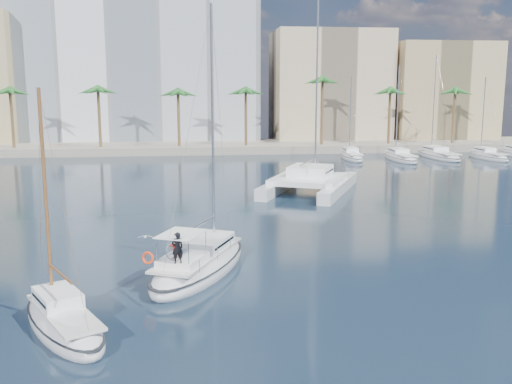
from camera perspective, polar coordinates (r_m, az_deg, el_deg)
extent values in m
plane|color=black|center=(33.72, -1.41, -6.74)|extent=(160.00, 160.00, 0.00)
cube|color=gray|center=(93.64, -4.74, 4.51)|extent=(120.00, 14.00, 1.20)
cube|color=silver|center=(105.62, -11.73, 12.26)|extent=(42.00, 16.00, 28.00)
cube|color=tan|center=(105.11, 7.29, 10.22)|extent=(20.00, 14.00, 20.00)
cube|color=tan|center=(109.71, 17.87, 9.29)|extent=(18.00, 12.00, 18.00)
cylinder|color=brown|center=(89.30, -4.70, 7.23)|extent=(0.44, 0.44, 10.50)
sphere|color=#246125|center=(89.18, -4.75, 10.60)|extent=(3.60, 3.60, 3.60)
cylinder|color=brown|center=(96.55, 16.07, 7.09)|extent=(0.44, 0.44, 10.50)
sphere|color=#246125|center=(96.45, 16.23, 10.21)|extent=(3.60, 3.60, 3.60)
ellipsoid|color=silver|center=(31.44, -5.64, -7.47)|extent=(7.07, 10.53, 2.10)
ellipsoid|color=black|center=(31.35, -5.65, -6.95)|extent=(7.13, 10.63, 0.18)
cube|color=silver|center=(31.04, -5.80, -6.17)|extent=(5.19, 7.84, 0.12)
cube|color=white|center=(31.97, -4.98, -5.00)|extent=(3.32, 3.90, 0.60)
cube|color=black|center=(31.97, -4.98, -4.96)|extent=(3.18, 3.55, 0.14)
cylinder|color=#B7BABF|center=(32.00, -4.35, 6.51)|extent=(0.15, 0.15, 13.24)
cylinder|color=#B7BABF|center=(30.90, -5.64, -3.25)|extent=(1.77, 3.76, 0.11)
cube|color=white|center=(29.28, -7.33, -6.72)|extent=(2.78, 3.09, 0.36)
cube|color=white|center=(28.83, -7.48, -4.17)|extent=(2.78, 3.09, 0.04)
torus|color=silver|center=(28.25, -8.20, -5.96)|extent=(0.90, 0.44, 0.96)
torus|color=#FF370D|center=(28.55, -10.77, -6.49)|extent=(0.66, 0.44, 0.64)
imported|color=black|center=(27.91, -7.86, -5.55)|extent=(0.65, 0.52, 1.55)
imported|color=#AB261A|center=(28.76, -8.11, -5.40)|extent=(0.61, 0.49, 1.23)
ellipsoid|color=silver|center=(25.37, -18.63, -12.53)|extent=(5.48, 7.45, 1.70)
ellipsoid|color=black|center=(25.28, -18.66, -12.02)|extent=(5.54, 7.52, 0.18)
cube|color=silver|center=(25.01, -18.62, -11.27)|extent=(4.04, 5.54, 0.12)
cube|color=white|center=(25.64, -19.21, -9.91)|extent=(2.48, 2.81, 0.60)
cube|color=black|center=(25.63, -19.22, -9.87)|extent=(2.37, 2.58, 0.14)
cylinder|color=brown|center=(25.36, -20.29, -0.41)|extent=(0.15, 0.15, 8.96)
cylinder|color=brown|center=(24.69, -18.97, -7.74)|extent=(1.50, 2.62, 0.11)
cube|color=silver|center=(56.90, 2.65, 0.81)|extent=(7.02, 12.96, 1.10)
cube|color=silver|center=(55.59, 8.28, 0.49)|extent=(7.02, 12.96, 1.10)
cube|color=white|center=(55.40, 5.28, 1.31)|extent=(8.94, 9.55, 0.50)
cube|color=white|center=(55.96, 5.46, 2.12)|extent=(5.20, 5.37, 1.00)
cube|color=black|center=(55.95, 5.46, 2.17)|extent=(4.98, 4.88, 0.18)
cylinder|color=#B7BABF|center=(57.43, 6.10, 11.01)|extent=(0.18, 0.18, 18.38)
ellipsoid|color=silver|center=(37.77, -11.02, -4.43)|extent=(0.20, 0.39, 0.18)
sphere|color=silver|center=(37.94, -11.00, -4.33)|extent=(0.10, 0.10, 0.10)
cube|color=gray|center=(37.78, -11.44, -4.39)|extent=(0.45, 0.16, 0.11)
cube|color=gray|center=(37.74, -10.60, -4.38)|extent=(0.45, 0.16, 0.11)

